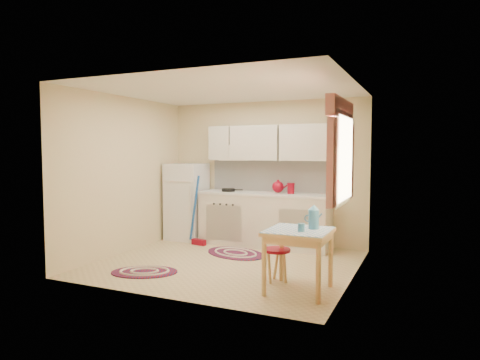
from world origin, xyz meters
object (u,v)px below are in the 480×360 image
Objects in this scene: table at (298,261)px; stool at (277,265)px; base_cabinets at (264,220)px; fridge at (187,201)px.

stool is at bearing 145.60° from table.
base_cabinets is 2.03m from stool.
base_cabinets is at bearing 115.24° from stool.
fridge reaches higher than base_cabinets.
table is (1.21, -2.06, -0.08)m from base_cabinets.
stool is (2.37, -1.78, -0.49)m from fridge.
base_cabinets is 5.36× the size of stool.
fridge is 1.94× the size of table.
base_cabinets is (1.51, 0.05, -0.26)m from fridge.
table is at bearing -59.67° from base_cabinets.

